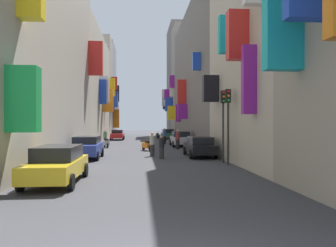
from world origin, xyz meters
TOP-DOWN VIEW (x-y plane):
  - ground_plane at (0.00, 30.00)m, footprint 140.00×140.00m
  - building_left_mid_a at (-7.98, 35.90)m, footprint 7.29×19.32m
  - building_left_mid_c at (-7.98, 48.48)m, footprint 7.10×5.53m
  - building_left_far at (-7.99, 55.61)m, footprint 7.06×8.75m
  - building_right_mid_a at (7.99, 14.09)m, footprint 7.05×11.82m
  - building_right_mid_b at (7.99, 32.40)m, footprint 7.24×24.77m
  - building_right_mid_c at (7.98, 47.63)m, footprint 7.26×5.71m
  - building_right_far at (7.99, 55.25)m, footprint 7.23×9.51m
  - parked_car_green at (3.85, 44.03)m, footprint 2.02×4.09m
  - parked_car_red at (-3.49, 41.03)m, footprint 1.85×4.35m
  - parked_car_yellow at (-3.63, 8.70)m, footprint 1.90×4.45m
  - parked_car_blue at (-3.90, 17.43)m, footprint 1.94×3.91m
  - parked_car_silver at (3.76, 28.12)m, footprint 1.93×4.47m
  - parked_car_black at (3.83, 17.96)m, footprint 1.85×4.41m
  - scooter_black at (2.28, 43.34)m, footprint 0.54×1.82m
  - scooter_silver at (-3.60, 26.95)m, footprint 0.75×1.91m
  - scooter_orange at (0.23, 23.15)m, footprint 0.85×1.82m
  - pedestrian_crossing at (1.07, 16.92)m, footprint 0.54×0.54m
  - pedestrian_near_left at (3.03, 24.44)m, footprint 0.39×0.39m
  - pedestrian_near_right at (-4.15, 31.14)m, footprint 0.43×0.43m
  - pedestrian_mid_street at (0.52, 18.56)m, footprint 0.52×0.52m
  - pedestrian_far_away at (2.44, 32.09)m, footprint 0.53×0.53m
  - traffic_light_near_corner at (4.57, 14.39)m, footprint 0.26×0.34m
  - traffic_light_far_corner at (4.56, 13.28)m, footprint 0.26×0.34m

SIDE VIEW (x-z plane):
  - ground_plane at x=0.00m, z-range 0.00..0.00m
  - scooter_black at x=2.28m, z-range -0.10..1.03m
  - scooter_orange at x=0.23m, z-range -0.10..1.03m
  - scooter_silver at x=-3.60m, z-range -0.10..1.03m
  - parked_car_red at x=-3.49m, z-range 0.04..1.43m
  - parked_car_black at x=3.83m, z-range 0.04..1.46m
  - parked_car_green at x=3.85m, z-range 0.04..1.47m
  - pedestrian_crossing at x=1.07m, z-range -0.01..1.54m
  - parked_car_yellow at x=-3.63m, z-range 0.04..1.50m
  - parked_car_blue at x=-3.90m, z-range 0.04..1.51m
  - parked_car_silver at x=3.76m, z-range 0.04..1.54m
  - pedestrian_near_right at x=-4.15m, z-range -0.01..1.61m
  - pedestrian_mid_street at x=0.52m, z-range 0.00..1.71m
  - pedestrian_far_away at x=2.44m, z-range 0.00..1.78m
  - pedestrian_near_left at x=3.03m, z-range 0.00..1.79m
  - traffic_light_far_corner at x=4.56m, z-range 0.77..5.03m
  - traffic_light_near_corner at x=4.57m, z-range 0.78..5.08m
  - building_left_mid_a at x=-7.98m, z-range 0.00..13.31m
  - building_right_mid_b at x=7.99m, z-range 0.00..15.39m
  - building_left_mid_c at x=-7.98m, z-range -0.01..16.07m
  - building_left_far at x=-7.99m, z-range -0.01..16.67m
  - building_right_mid_a at x=7.99m, z-range -0.01..17.11m
  - building_right_mid_c at x=7.98m, z-range -0.02..17.93m
  - building_right_far at x=7.99m, z-range -0.01..20.17m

